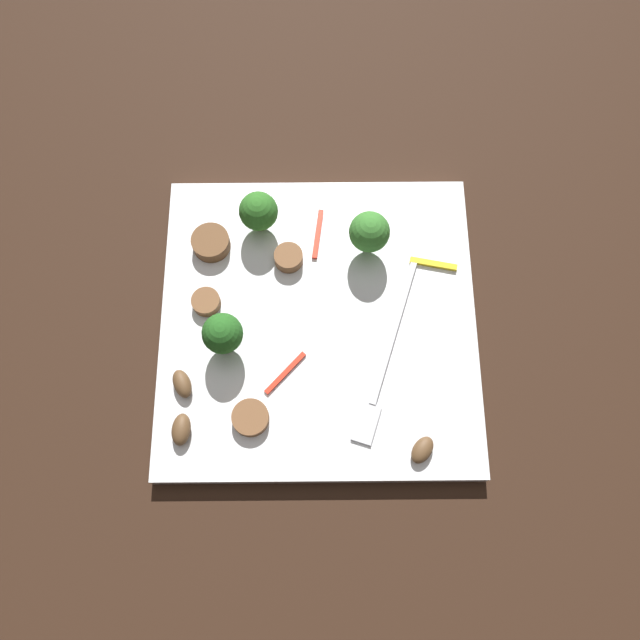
{
  "coord_description": "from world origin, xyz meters",
  "views": [
    {
      "loc": [
        0.2,
        -0.0,
        0.59
      ],
      "look_at": [
        0.0,
        0.0,
        0.02
      ],
      "focal_mm": 36.93,
      "sensor_mm": 36.0,
      "label": 1
    }
  ],
  "objects_px": {
    "broccoli_floret_0": "(260,212)",
    "pepper_strip_1": "(435,264)",
    "sausage_slice_3": "(290,258)",
    "sausage_slice_0": "(208,302)",
    "sausage_slice_1": "(212,243)",
    "sausage_slice_2": "(252,418)",
    "mushroom_1": "(184,384)",
    "mushroom_2": "(183,430)",
    "plate": "(320,323)",
    "pepper_strip_0": "(318,234)",
    "fork": "(386,362)",
    "mushroom_0": "(424,450)",
    "broccoli_floret_1": "(224,334)",
    "pepper_strip_2": "(287,373)",
    "broccoli_floret_2": "(371,232)"
  },
  "relations": [
    {
      "from": "broccoli_floret_2",
      "to": "pepper_strip_0",
      "type": "height_order",
      "value": "broccoli_floret_2"
    },
    {
      "from": "broccoli_floret_0",
      "to": "pepper_strip_0",
      "type": "bearing_deg",
      "value": 79.22
    },
    {
      "from": "fork",
      "to": "mushroom_2",
      "type": "relative_size",
      "value": 6.26
    },
    {
      "from": "pepper_strip_0",
      "to": "broccoli_floret_1",
      "type": "bearing_deg",
      "value": -36.53
    },
    {
      "from": "sausage_slice_2",
      "to": "sausage_slice_3",
      "type": "height_order",
      "value": "sausage_slice_3"
    },
    {
      "from": "fork",
      "to": "broccoli_floret_2",
      "type": "height_order",
      "value": "broccoli_floret_2"
    },
    {
      "from": "fork",
      "to": "pepper_strip_0",
      "type": "relative_size",
      "value": 3.39
    },
    {
      "from": "plate",
      "to": "pepper_strip_0",
      "type": "xyz_separation_m",
      "value": [
        -0.09,
        -0.0,
        0.01
      ]
    },
    {
      "from": "broccoli_floret_1",
      "to": "mushroom_1",
      "type": "height_order",
      "value": "broccoli_floret_1"
    },
    {
      "from": "plate",
      "to": "mushroom_0",
      "type": "xyz_separation_m",
      "value": [
        0.12,
        0.09,
        0.01
      ]
    },
    {
      "from": "broccoli_floret_0",
      "to": "mushroom_0",
      "type": "relative_size",
      "value": 1.85
    },
    {
      "from": "mushroom_0",
      "to": "mushroom_2",
      "type": "relative_size",
      "value": 0.91
    },
    {
      "from": "broccoli_floret_0",
      "to": "sausage_slice_0",
      "type": "relative_size",
      "value": 1.79
    },
    {
      "from": "sausage_slice_1",
      "to": "mushroom_0",
      "type": "bearing_deg",
      "value": 44.01
    },
    {
      "from": "fork",
      "to": "pepper_strip_1",
      "type": "bearing_deg",
      "value": 170.43
    },
    {
      "from": "broccoli_floret_2",
      "to": "mushroom_0",
      "type": "bearing_deg",
      "value": 11.91
    },
    {
      "from": "mushroom_0",
      "to": "pepper_strip_0",
      "type": "height_order",
      "value": "mushroom_0"
    },
    {
      "from": "fork",
      "to": "sausage_slice_2",
      "type": "relative_size",
      "value": 5.41
    },
    {
      "from": "sausage_slice_1",
      "to": "pepper_strip_1",
      "type": "distance_m",
      "value": 0.21
    },
    {
      "from": "pepper_strip_0",
      "to": "mushroom_2",
      "type": "bearing_deg",
      "value": -31.8
    },
    {
      "from": "fork",
      "to": "mushroom_0",
      "type": "xyz_separation_m",
      "value": [
        0.08,
        0.03,
        0.0
      ]
    },
    {
      "from": "plate",
      "to": "mushroom_1",
      "type": "distance_m",
      "value": 0.14
    },
    {
      "from": "broccoli_floret_1",
      "to": "broccoli_floret_0",
      "type": "bearing_deg",
      "value": 166.79
    },
    {
      "from": "sausage_slice_3",
      "to": "mushroom_0",
      "type": "bearing_deg",
      "value": 32.68
    },
    {
      "from": "mushroom_0",
      "to": "mushroom_1",
      "type": "relative_size",
      "value": 0.96
    },
    {
      "from": "sausage_slice_2",
      "to": "pepper_strip_0",
      "type": "height_order",
      "value": "sausage_slice_2"
    },
    {
      "from": "broccoli_floret_2",
      "to": "sausage_slice_3",
      "type": "distance_m",
      "value": 0.08
    },
    {
      "from": "broccoli_floret_0",
      "to": "pepper_strip_1",
      "type": "distance_m",
      "value": 0.17
    },
    {
      "from": "sausage_slice_0",
      "to": "sausage_slice_2",
      "type": "xyz_separation_m",
      "value": [
        0.11,
        0.04,
        -0.0
      ]
    },
    {
      "from": "fork",
      "to": "sausage_slice_0",
      "type": "xyz_separation_m",
      "value": [
        -0.06,
        -0.16,
        0.0
      ]
    },
    {
      "from": "plate",
      "to": "sausage_slice_2",
      "type": "distance_m",
      "value": 0.11
    },
    {
      "from": "sausage_slice_1",
      "to": "mushroom_0",
      "type": "height_order",
      "value": "sausage_slice_1"
    },
    {
      "from": "broccoli_floret_1",
      "to": "pepper_strip_2",
      "type": "relative_size",
      "value": 0.99
    },
    {
      "from": "broccoli_floret_0",
      "to": "pepper_strip_1",
      "type": "relative_size",
      "value": 1.06
    },
    {
      "from": "sausage_slice_1",
      "to": "sausage_slice_3",
      "type": "height_order",
      "value": "sausage_slice_1"
    },
    {
      "from": "broccoli_floret_0",
      "to": "broccoli_floret_1",
      "type": "relative_size",
      "value": 0.96
    },
    {
      "from": "sausage_slice_1",
      "to": "sausage_slice_3",
      "type": "distance_m",
      "value": 0.08
    },
    {
      "from": "fork",
      "to": "sausage_slice_2",
      "type": "bearing_deg",
      "value": -48.95
    },
    {
      "from": "fork",
      "to": "sausage_slice_3",
      "type": "height_order",
      "value": "sausage_slice_3"
    },
    {
      "from": "plate",
      "to": "broccoli_floret_2",
      "type": "height_order",
      "value": "broccoli_floret_2"
    },
    {
      "from": "broccoli_floret_1",
      "to": "pepper_strip_1",
      "type": "distance_m",
      "value": 0.21
    },
    {
      "from": "sausage_slice_3",
      "to": "sausage_slice_0",
      "type": "bearing_deg",
      "value": -60.08
    },
    {
      "from": "broccoli_floret_1",
      "to": "pepper_strip_0",
      "type": "distance_m",
      "value": 0.14
    },
    {
      "from": "fork",
      "to": "pepper_strip_1",
      "type": "height_order",
      "value": "same"
    },
    {
      "from": "sausage_slice_0",
      "to": "mushroom_2",
      "type": "xyz_separation_m",
      "value": [
        0.12,
        -0.02,
        0.0
      ]
    },
    {
      "from": "sausage_slice_3",
      "to": "pepper_strip_0",
      "type": "relative_size",
      "value": 0.52
    },
    {
      "from": "plate",
      "to": "pepper_strip_2",
      "type": "relative_size",
      "value": 5.85
    },
    {
      "from": "sausage_slice_0",
      "to": "mushroom_1",
      "type": "bearing_deg",
      "value": -12.39
    },
    {
      "from": "mushroom_2",
      "to": "pepper_strip_0",
      "type": "bearing_deg",
      "value": 148.2
    },
    {
      "from": "fork",
      "to": "pepper_strip_2",
      "type": "relative_size",
      "value": 3.53
    }
  ]
}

